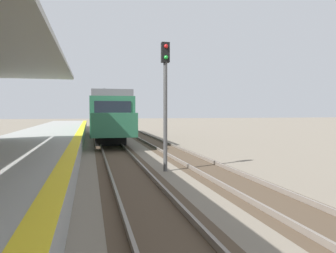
# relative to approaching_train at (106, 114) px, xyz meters

# --- Properties ---
(station_platform) EXTENTS (5.00, 80.00, 0.91)m
(station_platform) POSITION_rel_approaching_train_xyz_m (-4.40, -15.86, -1.73)
(station_platform) COLOR #999993
(station_platform) RESTS_ON ground
(track_pair_nearest_platform) EXTENTS (2.34, 120.00, 0.16)m
(track_pair_nearest_platform) POSITION_rel_approaching_train_xyz_m (-0.00, -11.86, -2.13)
(track_pair_nearest_platform) COLOR #4C3D2D
(track_pair_nearest_platform) RESTS_ON ground
(track_pair_middle) EXTENTS (2.34, 120.00, 0.16)m
(track_pair_middle) POSITION_rel_approaching_train_xyz_m (3.40, -11.86, -2.13)
(track_pair_middle) COLOR #4C3D2D
(track_pair_middle) RESTS_ON ground
(approaching_train) EXTENTS (2.93, 19.60, 4.76)m
(approaching_train) POSITION_rel_approaching_train_xyz_m (0.00, 0.00, 0.00)
(approaching_train) COLOR #286647
(approaching_train) RESTS_ON ground
(rail_signal_post) EXTENTS (0.32, 0.34, 5.20)m
(rail_signal_post) POSITION_rel_approaching_train_xyz_m (1.54, -16.96, 1.02)
(rail_signal_post) COLOR #4C4C4C
(rail_signal_post) RESTS_ON ground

